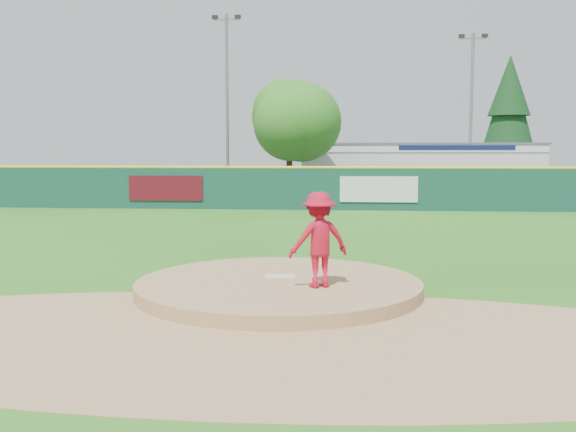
# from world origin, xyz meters

# --- Properties ---
(ground) EXTENTS (120.00, 120.00, 0.00)m
(ground) POSITION_xyz_m (0.00, 0.00, 0.00)
(ground) COLOR #286B19
(ground) RESTS_ON ground
(pitchers_mound) EXTENTS (5.50, 5.50, 0.50)m
(pitchers_mound) POSITION_xyz_m (0.00, 0.00, 0.00)
(pitchers_mound) COLOR #9E774C
(pitchers_mound) RESTS_ON ground
(pitching_rubber) EXTENTS (0.60, 0.15, 0.04)m
(pitching_rubber) POSITION_xyz_m (0.00, 0.30, 0.27)
(pitching_rubber) COLOR white
(pitching_rubber) RESTS_ON pitchers_mound
(infield_dirt_arc) EXTENTS (15.40, 15.40, 0.01)m
(infield_dirt_arc) POSITION_xyz_m (0.00, -3.00, 0.01)
(infield_dirt_arc) COLOR #9E774C
(infield_dirt_arc) RESTS_ON ground
(parking_lot) EXTENTS (44.00, 16.00, 0.02)m
(parking_lot) POSITION_xyz_m (0.00, 27.00, 0.01)
(parking_lot) COLOR #38383A
(parking_lot) RESTS_ON ground
(pitcher) EXTENTS (1.30, 1.06, 1.75)m
(pitcher) POSITION_xyz_m (0.79, -0.54, 1.12)
(pitcher) COLOR #B60F28
(pitcher) RESTS_ON pitchers_mound
(van) EXTENTS (5.31, 3.73, 1.35)m
(van) POSITION_xyz_m (4.62, 25.75, 0.69)
(van) COLOR silver
(van) RESTS_ON parking_lot
(pool_building_grp) EXTENTS (15.20, 8.20, 3.31)m
(pool_building_grp) POSITION_xyz_m (6.00, 31.99, 1.66)
(pool_building_grp) COLOR silver
(pool_building_grp) RESTS_ON ground
(fence_banners) EXTENTS (13.74, 0.04, 1.20)m
(fence_banners) POSITION_xyz_m (-2.27, 17.92, 1.00)
(fence_banners) COLOR #5A0C17
(fence_banners) RESTS_ON ground
(playground_slide) EXTENTS (1.06, 3.00, 1.66)m
(playground_slide) POSITION_xyz_m (-14.31, 23.42, 0.84)
(playground_slide) COLOR blue
(playground_slide) RESTS_ON ground
(outfield_fence) EXTENTS (40.00, 0.14, 2.07)m
(outfield_fence) POSITION_xyz_m (0.00, 18.00, 1.09)
(outfield_fence) COLOR #133E34
(outfield_fence) RESTS_ON ground
(deciduous_tree) EXTENTS (5.60, 5.60, 7.36)m
(deciduous_tree) POSITION_xyz_m (-2.00, 25.00, 4.55)
(deciduous_tree) COLOR #382314
(deciduous_tree) RESTS_ON ground
(conifer_tree) EXTENTS (4.40, 4.40, 9.50)m
(conifer_tree) POSITION_xyz_m (13.00, 36.00, 5.54)
(conifer_tree) COLOR #382314
(conifer_tree) RESTS_ON ground
(light_pole_left) EXTENTS (1.75, 0.25, 11.00)m
(light_pole_left) POSITION_xyz_m (-6.00, 27.00, 6.05)
(light_pole_left) COLOR gray
(light_pole_left) RESTS_ON ground
(light_pole_right) EXTENTS (1.75, 0.25, 10.00)m
(light_pole_right) POSITION_xyz_m (9.00, 29.00, 5.54)
(light_pole_right) COLOR gray
(light_pole_right) RESTS_ON ground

